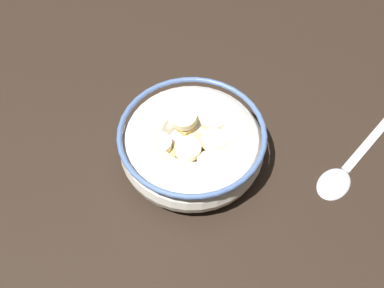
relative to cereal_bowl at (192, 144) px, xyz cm
name	(u,v)px	position (x,y,z in cm)	size (l,w,h in cm)	color
ground_plane	(192,164)	(-0.01, -0.01, -3.90)	(137.81, 137.81, 2.00)	black
cereal_bowl	(192,144)	(0.00, 0.00, 0.00)	(15.98, 15.98, 5.43)	silver
spoon	(342,173)	(16.36, -4.29, -2.55)	(12.46, 11.01, 0.80)	#B7B7BC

